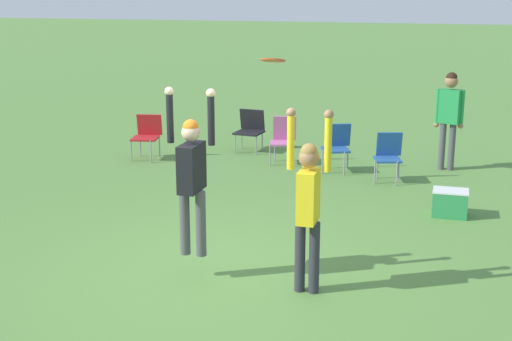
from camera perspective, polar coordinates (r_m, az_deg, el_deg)
The scene contains 11 objects.
ground_plane at distance 8.73m, azimuth -3.35°, elevation -8.23°, with size 120.00×120.00×0.00m, color #56843D.
person_jumping at distance 8.20m, azimuth -5.18°, elevation 0.09°, with size 0.60×0.45×1.98m.
person_defending at distance 7.87m, azimuth 4.20°, elevation -2.19°, with size 0.52×0.37×2.11m.
frisbee at distance 7.77m, azimuth 1.38°, elevation 8.81°, with size 0.27×0.27×0.07m.
camping_chair_0 at distance 13.89m, azimuth 2.19°, elevation 2.75°, with size 0.55×0.60×0.92m.
camping_chair_1 at distance 14.41m, azimuth -8.71°, elevation 2.99°, with size 0.58×0.62×0.88m.
camping_chair_2 at distance 12.82m, azimuth 10.53°, elevation 1.39°, with size 0.55×0.60×0.86m.
camping_chair_3 at distance 13.38m, azimuth 6.46°, elevation 2.15°, with size 0.62×0.67×0.88m.
camping_chair_4 at distance 14.95m, azimuth -0.46°, elevation 3.47°, with size 0.59×0.63×0.86m.
person_spectator_far at distance 13.73m, azimuth 15.21°, elevation 4.61°, with size 0.54×0.31×1.84m.
cooler_box at distance 11.14m, azimuth 15.26°, elevation -2.52°, with size 0.52×0.39×0.41m.
Camera 1 is at (2.68, -7.58, 3.38)m, focal length 50.00 mm.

